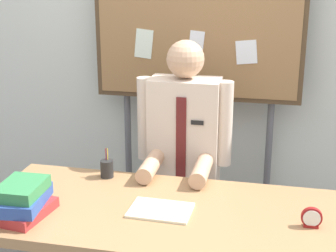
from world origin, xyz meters
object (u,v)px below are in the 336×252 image
object	(u,v)px
desk	(159,226)
book_stack	(24,200)
pen_holder	(107,168)
desk_clock	(312,218)
person	(184,171)
bulletin_board	(198,11)
open_notebook	(161,210)

from	to	relation	value
desk	book_stack	distance (m)	0.64
pen_holder	desk_clock	bearing A→B (deg)	-17.30
desk_clock	pen_holder	size ratio (longest dim) A/B	0.57
desk	person	bearing A→B (deg)	90.00
bulletin_board	desk_clock	size ratio (longest dim) A/B	23.81
bulletin_board	pen_holder	xyz separation A→B (m)	(-0.36, -0.75, -0.77)
desk	person	size ratio (longest dim) A/B	1.18
person	pen_holder	size ratio (longest dim) A/B	9.04
desk	bulletin_board	xyz separation A→B (m)	(0.00, 1.05, 0.91)
desk_clock	pen_holder	xyz separation A→B (m)	(-1.05, 0.33, 0.01)
bulletin_board	pen_holder	world-z (taller)	bulletin_board
person	open_notebook	world-z (taller)	person
bulletin_board	pen_holder	bearing A→B (deg)	-115.89
desk	pen_holder	distance (m)	0.49
book_stack	open_notebook	size ratio (longest dim) A/B	1.09
pen_holder	desk	bearing A→B (deg)	-40.42
desk	bulletin_board	world-z (taller)	bulletin_board
open_notebook	pen_holder	distance (m)	0.50
desk	pen_holder	size ratio (longest dim) A/B	10.64
person	pen_holder	bearing A→B (deg)	-137.84
desk	open_notebook	xyz separation A→B (m)	(0.01, -0.02, 0.09)
open_notebook	person	bearing A→B (deg)	91.03
person	book_stack	bearing A→B (deg)	-125.33
open_notebook	pen_holder	xyz separation A→B (m)	(-0.37, 0.33, 0.04)
person	book_stack	size ratio (longest dim) A/B	4.64
desk	person	distance (m)	0.64
book_stack	desk_clock	distance (m)	1.28
desk_clock	bulletin_board	bearing A→B (deg)	122.68
bulletin_board	book_stack	distance (m)	1.56
desk_clock	book_stack	bearing A→B (deg)	-172.39
person	bulletin_board	world-z (taller)	bulletin_board
desk	pen_holder	xyz separation A→B (m)	(-0.36, 0.31, 0.14)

